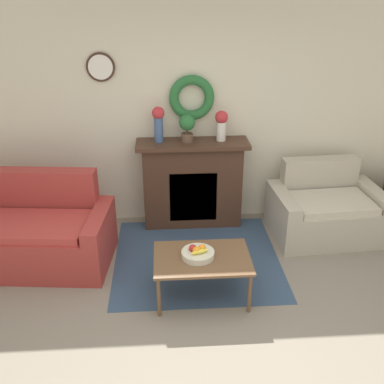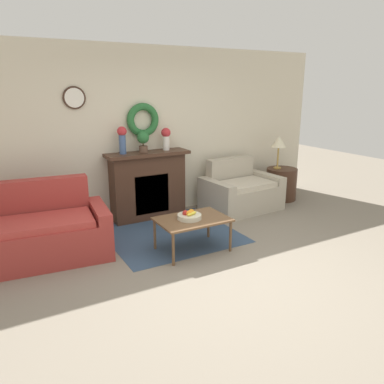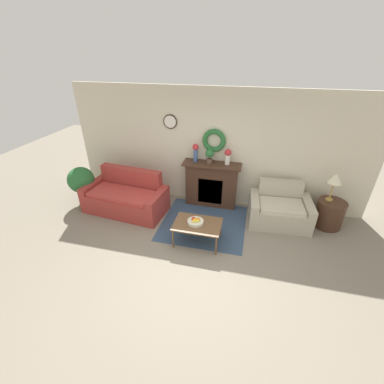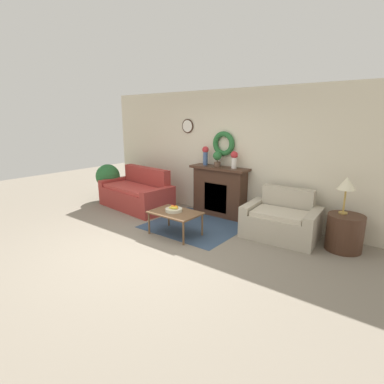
% 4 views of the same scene
% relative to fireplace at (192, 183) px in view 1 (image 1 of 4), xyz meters
% --- Properties ---
extents(ground_plane, '(16.00, 16.00, 0.00)m').
position_rel_fireplace_xyz_m(ground_plane, '(0.03, -2.27, -0.55)').
color(ground_plane, gray).
extents(floor_rug, '(1.80, 1.72, 0.01)m').
position_rel_fireplace_xyz_m(floor_rug, '(-0.01, -0.82, -0.55)').
color(floor_rug, '#334760').
rests_on(floor_rug, ground_plane).
extents(wall_back, '(6.80, 0.18, 2.70)m').
position_rel_fireplace_xyz_m(wall_back, '(0.03, 0.20, 0.81)').
color(wall_back, beige).
rests_on(wall_back, ground_plane).
extents(fireplace, '(1.32, 0.41, 1.09)m').
position_rel_fireplace_xyz_m(fireplace, '(0.00, 0.00, 0.00)').
color(fireplace, '#42281C').
rests_on(fireplace, ground_plane).
extents(couch_left, '(1.95, 1.08, 0.94)m').
position_rel_fireplace_xyz_m(couch_left, '(-1.88, -0.72, -0.22)').
color(couch_left, '#9E332D').
rests_on(couch_left, ground_plane).
extents(loveseat_right, '(1.33, 0.94, 0.86)m').
position_rel_fireplace_xyz_m(loveseat_right, '(1.57, -0.37, -0.25)').
color(loveseat_right, '#B2A893').
rests_on(loveseat_right, ground_plane).
extents(coffee_table, '(0.91, 0.62, 0.44)m').
position_rel_fireplace_xyz_m(coffee_table, '(-0.01, -1.47, -0.15)').
color(coffee_table, brown).
rests_on(coffee_table, ground_plane).
extents(fruit_bowl, '(0.31, 0.31, 0.12)m').
position_rel_fireplace_xyz_m(fruit_bowl, '(-0.05, -1.47, -0.07)').
color(fruit_bowl, beige).
rests_on(fruit_bowl, coffee_table).
extents(vase_on_mantel_left, '(0.14, 0.14, 0.41)m').
position_rel_fireplace_xyz_m(vase_on_mantel_left, '(-0.39, 0.01, 0.78)').
color(vase_on_mantel_left, '#3D5684').
rests_on(vase_on_mantel_left, fireplace).
extents(vase_on_mantel_right, '(0.15, 0.15, 0.36)m').
position_rel_fireplace_xyz_m(vase_on_mantel_right, '(0.34, 0.01, 0.75)').
color(vase_on_mantel_right, silver).
rests_on(vase_on_mantel_right, fireplace).
extents(potted_plant_on_mantel, '(0.19, 0.19, 0.33)m').
position_rel_fireplace_xyz_m(potted_plant_on_mantel, '(-0.06, -0.01, 0.73)').
color(potted_plant_on_mantel, brown).
rests_on(potted_plant_on_mantel, fireplace).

